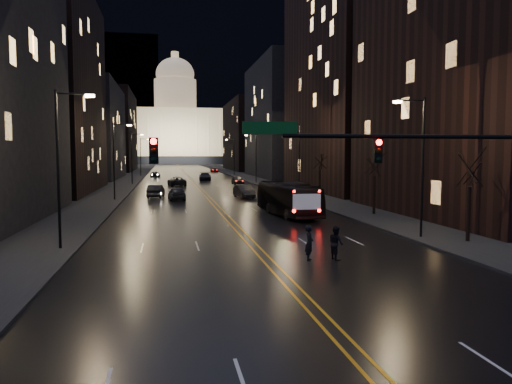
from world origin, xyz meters
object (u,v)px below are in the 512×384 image
bus (288,199)px  pedestrian_b (336,243)px  traffic_signal (431,163)px  oncoming_car_b (156,191)px  receding_car_a (244,191)px  oncoming_car_a (177,193)px  pedestrian_a (309,243)px

bus → pedestrian_b: (-1.95, -18.33, -0.61)m
bus → traffic_signal: bearing=-95.3°
traffic_signal → pedestrian_b: 6.96m
bus → oncoming_car_b: (-11.88, 20.22, -0.69)m
traffic_signal → receding_car_a: (-1.59, 41.15, -4.30)m
oncoming_car_a → pedestrian_b: (7.43, -34.66, 0.08)m
traffic_signal → oncoming_car_b: traffic_signal is taller
bus → oncoming_car_a: bearing=113.6°
oncoming_car_a → pedestrian_a: size_ratio=2.55×
traffic_signal → oncoming_car_a: size_ratio=3.69×
traffic_signal → pedestrian_a: (-3.80, 5.00, -4.18)m
receding_car_a → traffic_signal: bearing=-93.8°
oncoming_car_a → pedestrian_b: 35.45m
traffic_signal → pedestrian_b: traffic_signal is taller
traffic_signal → oncoming_car_b: size_ratio=3.59×
oncoming_car_a → oncoming_car_b: bearing=-61.1°
oncoming_car_b → pedestrian_a: (8.49, -38.56, 0.13)m
pedestrian_a → pedestrian_b: 1.43m
bus → oncoming_car_a: size_ratio=2.28×
receding_car_a → pedestrian_a: (-2.21, -36.15, 0.12)m
oncoming_car_b → receding_car_a: size_ratio=0.99×
oncoming_car_a → receding_car_a: bearing=-173.5°
bus → oncoming_car_a: 18.84m
receding_car_a → pedestrian_b: size_ratio=2.78×
bus → pedestrian_a: bus is taller
pedestrian_b → receding_car_a: bearing=-11.5°
pedestrian_a → oncoming_car_b: bearing=31.7°
bus → pedestrian_b: bearing=-102.4°
oncoming_car_b → pedestrian_a: pedestrian_a is taller
oncoming_car_a → pedestrian_b: pedestrian_b is taller
oncoming_car_b → receding_car_a: receding_car_a is taller
traffic_signal → pedestrian_a: traffic_signal is taller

